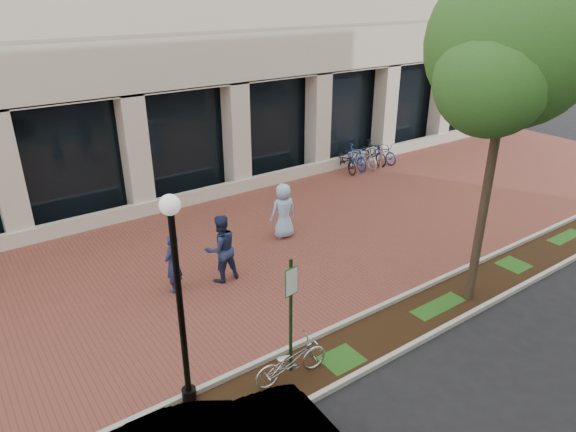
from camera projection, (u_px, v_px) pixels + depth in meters
ground at (263, 248)px, 15.92m from camera, size 120.00×120.00×0.00m
brick_plaza at (263, 248)px, 15.92m from camera, size 40.00×9.00×0.01m
planting_strip at (384, 332)px, 12.01m from camera, size 40.00×1.50×0.01m
curb_plaza_side at (363, 315)px, 12.55m from camera, size 40.00×0.12×0.12m
curb_street_side at (409, 347)px, 11.43m from camera, size 40.00×0.12×0.12m
parking_sign at (291, 303)px, 10.14m from camera, size 0.34×0.07×2.67m
lamppost at (179, 294)px, 9.03m from camera, size 0.36×0.36×4.34m
street_tree at (510, 55)px, 10.94m from camera, size 4.35×3.62×8.12m
locked_bicycle at (291, 361)px, 10.44m from camera, size 1.71×0.69×0.88m
pedestrian_left at (173, 264)px, 13.36m from camera, size 0.71×0.66×1.63m
pedestrian_mid at (221, 248)px, 13.80m from camera, size 0.94×0.74×1.93m
pedestrian_right at (283, 211)px, 16.29m from camera, size 0.92×0.64×1.80m
bollard at (381, 157)px, 22.66m from camera, size 0.12×0.12×1.02m
bike_rack_cluster at (364, 156)px, 22.93m from camera, size 3.04×1.94×1.08m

